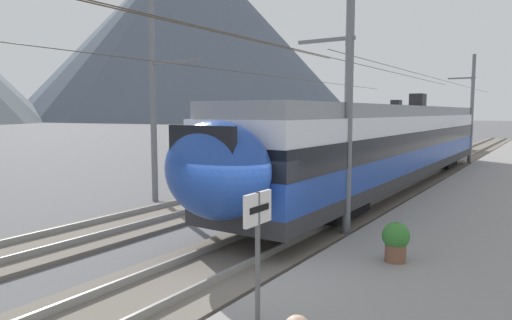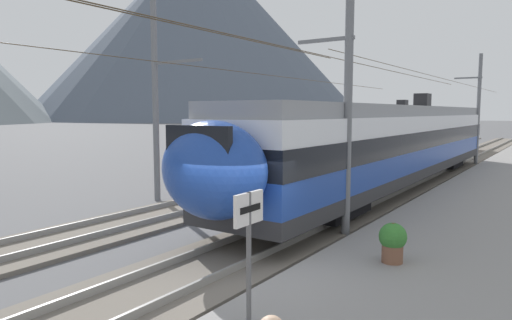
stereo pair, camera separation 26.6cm
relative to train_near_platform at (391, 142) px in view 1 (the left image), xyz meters
The scene contains 11 objects.
ground_plane 13.22m from the train_near_platform, behind, with size 400.00×400.00×0.00m, color #565659.
track_near 13.16m from the train_near_platform, behind, with size 120.00×3.00×0.28m.
track_far 14.00m from the train_near_platform, 159.74° to the left, with size 120.00×3.00×0.28m.
train_near_platform is the anchor object (origin of this frame).
train_far_track 12.68m from the train_near_platform, 22.20° to the left, with size 30.75×3.04×4.27m.
catenary_mast_mid 8.95m from the train_near_platform, behind, with size 39.74×1.73×7.45m.
catenary_mast_east 13.02m from the train_near_platform, ahead, with size 39.74×1.73×7.40m.
catenary_mast_far_side 10.71m from the train_near_platform, 138.59° to the left, with size 39.74×2.62×8.31m.
platform_sign 15.29m from the train_near_platform, behind, with size 0.70×0.08×2.06m.
potted_plant_platform_edge 11.63m from the train_near_platform, 162.20° to the right, with size 0.60×0.60×0.88m.
mountain_right_ridge 206.96m from the train_near_platform, 44.22° to the left, with size 156.37×156.37×85.13m, color #515B6B.
Camera 1 is at (-7.82, -5.19, 3.58)m, focal length 32.02 mm.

